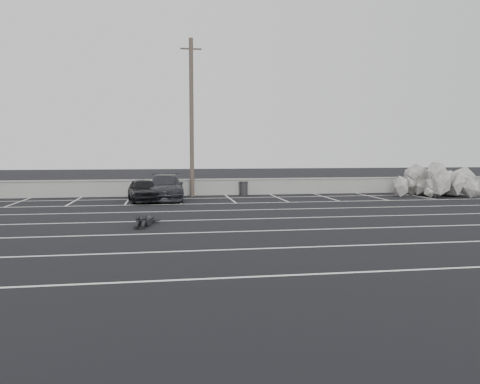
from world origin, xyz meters
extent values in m
plane|color=black|center=(0.00, 0.00, 0.00)|extent=(120.00, 120.00, 0.00)
cube|color=gray|center=(0.00, 14.00, 0.50)|extent=(50.00, 0.35, 1.00)
cube|color=gray|center=(0.00, 14.00, 1.02)|extent=(50.00, 0.45, 0.08)
cube|color=silver|center=(0.00, -6.00, 0.00)|extent=(36.00, 0.10, 0.01)
cube|color=silver|center=(0.00, -3.00, 0.00)|extent=(36.00, 0.10, 0.01)
cube|color=silver|center=(0.00, 0.00, 0.00)|extent=(36.00, 0.10, 0.01)
cube|color=silver|center=(0.00, 3.00, 0.00)|extent=(36.00, 0.10, 0.01)
cube|color=silver|center=(0.00, 6.00, 0.00)|extent=(36.00, 0.10, 0.01)
cube|color=silver|center=(0.00, 9.00, 0.00)|extent=(36.00, 0.10, 0.01)
cube|color=silver|center=(0.00, 12.00, 0.00)|extent=(36.00, 0.10, 0.01)
cube|color=silver|center=(-11.00, 11.50, 0.00)|extent=(0.10, 5.00, 0.01)
cube|color=silver|center=(-8.00, 11.50, 0.00)|extent=(0.10, 5.00, 0.01)
cube|color=silver|center=(-5.00, 11.50, 0.00)|extent=(0.10, 5.00, 0.01)
cube|color=silver|center=(-2.00, 11.50, 0.00)|extent=(0.10, 5.00, 0.01)
cube|color=silver|center=(1.00, 11.50, 0.00)|extent=(0.10, 5.00, 0.01)
cube|color=silver|center=(4.00, 11.50, 0.00)|extent=(0.10, 5.00, 0.01)
cube|color=silver|center=(7.00, 11.50, 0.00)|extent=(0.10, 5.00, 0.01)
cube|color=silver|center=(10.00, 11.50, 0.00)|extent=(0.10, 5.00, 0.01)
cube|color=silver|center=(13.00, 11.50, 0.00)|extent=(0.10, 5.00, 0.01)
imported|color=black|center=(-4.08, 10.65, 0.66)|extent=(2.14, 4.08, 1.32)
imported|color=#25262B|center=(-2.84, 11.48, 0.74)|extent=(2.18, 5.15, 1.48)
cylinder|color=#4C4238|center=(-1.17, 13.20, 4.89)|extent=(0.26, 0.26, 9.77)
cube|color=#4C4238|center=(-1.17, 13.20, 9.12)|extent=(1.30, 0.09, 0.09)
cylinder|color=black|center=(2.18, 13.60, 0.42)|extent=(0.65, 0.65, 0.85)
cylinder|color=black|center=(2.18, 13.60, 0.86)|extent=(0.72, 0.72, 0.05)
camera|label=1|loc=(-2.85, -16.24, 2.85)|focal=35.00mm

